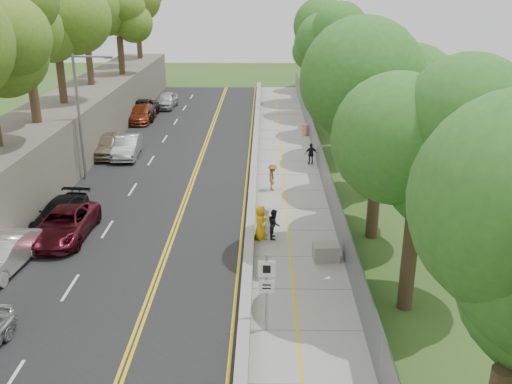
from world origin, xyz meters
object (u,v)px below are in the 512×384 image
at_px(car_2, 65,224).
at_px(construction_barrel, 305,130).
at_px(signpost, 267,285).
at_px(concrete_block, 326,252).
at_px(car_1, 2,256).
at_px(person_far, 311,154).
at_px(painter_0, 260,222).
at_px(streetlight, 82,109).

bearing_deg(car_2, construction_barrel, 57.54).
xyz_separation_m(signpost, concrete_block, (2.76, 5.73, -1.52)).
bearing_deg(car_1, construction_barrel, 63.32).
bearing_deg(concrete_block, car_1, -174.77).
height_order(construction_barrel, person_far, person_far).
height_order(construction_barrel, car_1, car_1).
bearing_deg(construction_barrel, concrete_block, -91.24).
xyz_separation_m(construction_barrel, person_far, (-0.09, -7.91, 0.29)).
relative_size(construction_barrel, painter_0, 0.53).
bearing_deg(streetlight, car_2, -80.83).
bearing_deg(concrete_block, construction_barrel, 88.76).
distance_m(signpost, car_2, 12.87).
relative_size(concrete_block, car_1, 0.25).
xyz_separation_m(streetlight, construction_barrel, (14.75, 11.18, -4.12)).
xyz_separation_m(signpost, painter_0, (-0.30, 7.95, -1.03)).
distance_m(car_2, painter_0, 9.75).
xyz_separation_m(signpost, person_far, (3.15, 20.29, -1.15)).
relative_size(signpost, construction_barrel, 3.31).
bearing_deg(concrete_block, signpost, -115.68).
height_order(streetlight, person_far, streetlight).
xyz_separation_m(concrete_block, person_far, (0.39, 14.55, 0.37)).
xyz_separation_m(streetlight, car_2, (1.46, -9.06, -3.87)).
bearing_deg(signpost, painter_0, 92.16).
distance_m(streetlight, painter_0, 14.89).
bearing_deg(painter_0, signpost, 166.08).
bearing_deg(car_2, car_1, -113.47).
distance_m(streetlight, car_2, 9.96).
xyz_separation_m(car_1, person_far, (14.80, 15.87, 0.01)).
distance_m(car_1, car_2, 3.89).
relative_size(streetlight, signpost, 2.58).
distance_m(concrete_block, person_far, 14.56).
height_order(car_1, painter_0, painter_0).
relative_size(car_1, car_2, 0.88).
relative_size(streetlight, car_1, 1.72).
relative_size(signpost, car_2, 0.59).
xyz_separation_m(streetlight, car_1, (-0.14, -12.60, -3.84)).
xyz_separation_m(car_2, painter_0, (9.75, -0.01, 0.16)).
bearing_deg(signpost, construction_barrel, 83.44).
xyz_separation_m(car_1, painter_0, (11.35, 3.54, 0.13)).
height_order(concrete_block, person_far, person_far).
height_order(car_2, person_far, person_far).
distance_m(construction_barrel, painter_0, 20.55).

